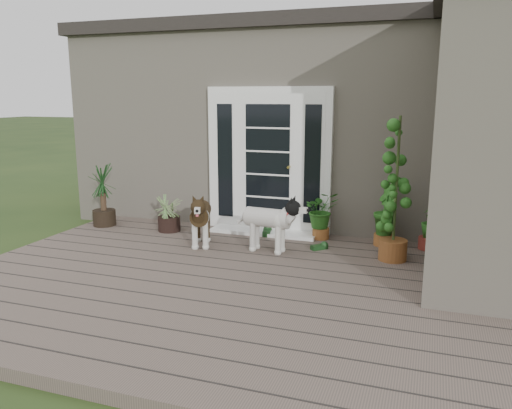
% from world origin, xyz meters
% --- Properties ---
extents(deck, '(6.20, 4.60, 0.12)m').
position_xyz_m(deck, '(0.00, 0.40, 0.06)').
color(deck, '#6B5B4C').
rests_on(deck, ground).
extents(house_main, '(7.40, 4.00, 3.10)m').
position_xyz_m(house_main, '(0.00, 4.65, 1.55)').
color(house_main, '#665E54').
rests_on(house_main, ground).
extents(roof_main, '(7.60, 4.20, 0.20)m').
position_xyz_m(roof_main, '(0.00, 4.65, 3.20)').
color(roof_main, '#2D2826').
rests_on(roof_main, house_main).
extents(house_wing, '(1.60, 2.40, 3.10)m').
position_xyz_m(house_wing, '(2.90, 1.50, 1.55)').
color(house_wing, '#665E54').
rests_on(house_wing, ground).
extents(door_unit, '(1.90, 0.14, 2.15)m').
position_xyz_m(door_unit, '(-0.20, 2.60, 1.19)').
color(door_unit, white).
rests_on(door_unit, deck).
extents(door_step, '(1.60, 0.40, 0.05)m').
position_xyz_m(door_step, '(-0.20, 2.40, 0.14)').
color(door_step, white).
rests_on(door_step, deck).
extents(brindle_dog, '(0.60, 0.86, 0.66)m').
position_xyz_m(brindle_dog, '(-0.82, 1.52, 0.45)').
color(brindle_dog, '#3E2C16').
rests_on(brindle_dog, deck).
extents(white_dog, '(0.83, 0.42, 0.66)m').
position_xyz_m(white_dog, '(0.13, 1.56, 0.45)').
color(white_dog, white).
rests_on(white_dog, deck).
extents(spider_plant, '(0.74, 0.74, 0.60)m').
position_xyz_m(spider_plant, '(-1.61, 2.07, 0.42)').
color(spider_plant, '#9BAF6C').
rests_on(spider_plant, deck).
extents(yucca, '(0.81, 0.81, 0.98)m').
position_xyz_m(yucca, '(-2.75, 2.03, 0.61)').
color(yucca, black).
rests_on(yucca, deck).
extents(herb_a, '(0.64, 0.64, 0.62)m').
position_xyz_m(herb_a, '(0.66, 2.40, 0.43)').
color(herb_a, '#17501B').
rests_on(herb_a, deck).
extents(herb_b, '(0.46, 0.46, 0.63)m').
position_xyz_m(herb_b, '(1.55, 2.35, 0.43)').
color(herb_b, '#245A19').
rests_on(herb_b, deck).
extents(herb_c, '(0.37, 0.37, 0.49)m').
position_xyz_m(herb_c, '(2.15, 2.38, 0.37)').
color(herb_c, '#215F1B').
rests_on(herb_c, deck).
extents(sapling, '(0.66, 0.66, 1.85)m').
position_xyz_m(sapling, '(1.72, 1.74, 1.05)').
color(sapling, '#175016').
rests_on(sapling, deck).
extents(clog_left, '(0.22, 0.35, 0.10)m').
position_xyz_m(clog_left, '(-0.13, 2.34, 0.17)').
color(clog_left, '#153415').
rests_on(clog_left, deck).
extents(clog_right, '(0.27, 0.28, 0.08)m').
position_xyz_m(clog_right, '(0.76, 1.87, 0.16)').
color(clog_right, '#163816').
rests_on(clog_right, deck).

